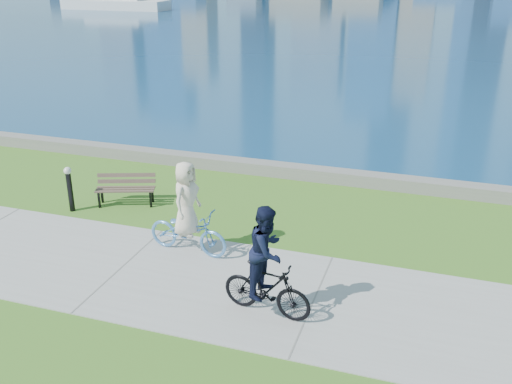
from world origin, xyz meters
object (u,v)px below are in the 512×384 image
park_bench (126,187)px  cyclist_woman (187,220)px  cyclist_man (267,270)px  bollard_lamp (69,186)px

park_bench → cyclist_woman: size_ratio=0.77×
park_bench → cyclist_man: (4.90, -3.61, 0.42)m
cyclist_man → cyclist_woman: bearing=61.6°
cyclist_man → bollard_lamp: bearing=73.2°
bollard_lamp → cyclist_man: cyclist_man is taller
park_bench → bollard_lamp: bollard_lamp is taller
bollard_lamp → cyclist_woman: cyclist_woman is taller
bollard_lamp → park_bench: bearing=37.8°
cyclist_woman → cyclist_man: size_ratio=0.98×
bollard_lamp → cyclist_man: 6.59m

